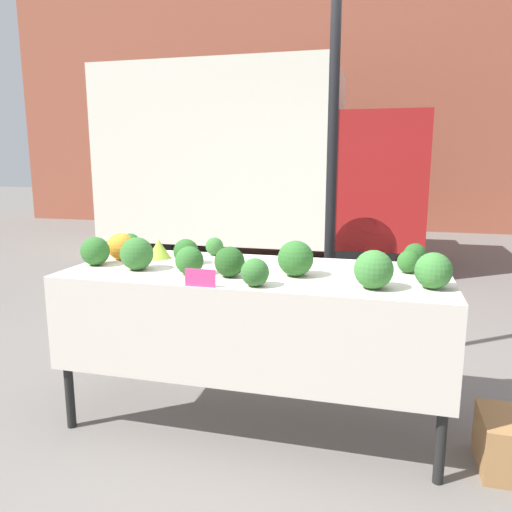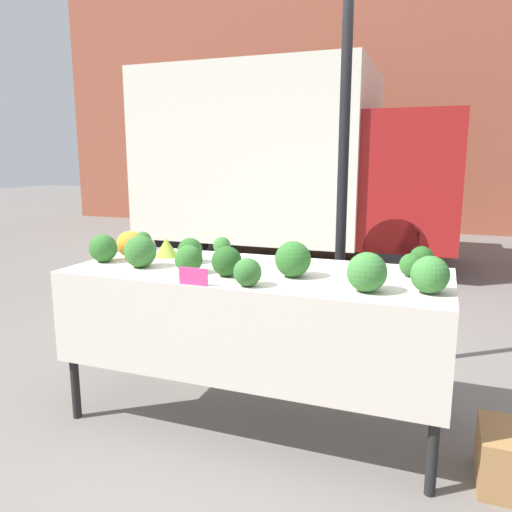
% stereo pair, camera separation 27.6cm
% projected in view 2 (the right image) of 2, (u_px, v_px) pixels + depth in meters
% --- Properties ---
extents(ground_plane, '(40.00, 40.00, 0.00)m').
position_uv_depth(ground_plane, '(256.00, 416.00, 2.95)').
color(ground_plane, slate).
extents(building_facade, '(16.00, 0.60, 5.74)m').
position_uv_depth(building_facade, '(401.00, 90.00, 10.22)').
color(building_facade, brown).
rests_on(building_facade, ground_plane).
extents(tent_pole, '(0.07, 0.07, 2.75)m').
position_uv_depth(tent_pole, '(343.00, 178.00, 3.31)').
color(tent_pole, black).
rests_on(tent_pole, ground_plane).
extents(parked_truck, '(4.43, 2.19, 2.74)m').
position_uv_depth(parked_truck, '(289.00, 161.00, 7.33)').
color(parked_truck, silver).
rests_on(parked_truck, ground_plane).
extents(market_table, '(2.09, 0.88, 0.89)m').
position_uv_depth(market_table, '(252.00, 292.00, 2.74)').
color(market_table, beige).
rests_on(market_table, ground_plane).
extents(orange_cauliflower, '(0.16, 0.16, 0.16)m').
position_uv_depth(orange_cauliflower, '(130.00, 244.00, 3.14)').
color(orange_cauliflower, orange).
rests_on(orange_cauliflower, market_table).
extents(romanesco_head, '(0.15, 0.15, 0.12)m').
position_uv_depth(romanesco_head, '(166.00, 247.00, 3.15)').
color(romanesco_head, '#93B238').
rests_on(romanesco_head, market_table).
extents(broccoli_head_0, '(0.15, 0.15, 0.15)m').
position_uv_depth(broccoli_head_0, '(190.00, 250.00, 2.97)').
color(broccoli_head_0, '#285B23').
rests_on(broccoli_head_0, market_table).
extents(broccoli_head_1, '(0.15, 0.15, 0.15)m').
position_uv_depth(broccoli_head_1, '(189.00, 259.00, 2.70)').
color(broccoli_head_1, '#2D6628').
rests_on(broccoli_head_1, market_table).
extents(broccoli_head_2, '(0.12, 0.12, 0.12)m').
position_uv_depth(broccoli_head_2, '(143.00, 240.00, 3.41)').
color(broccoli_head_2, '#2D6628').
rests_on(broccoli_head_2, market_table).
extents(broccoli_head_3, '(0.13, 0.13, 0.13)m').
position_uv_depth(broccoli_head_3, '(422.00, 258.00, 2.79)').
color(broccoli_head_3, '#23511E').
rests_on(broccoli_head_3, market_table).
extents(broccoli_head_4, '(0.18, 0.18, 0.18)m').
position_uv_depth(broccoli_head_4, '(140.00, 251.00, 2.84)').
color(broccoli_head_4, '#336B2D').
rests_on(broccoli_head_4, market_table).
extents(broccoli_head_5, '(0.14, 0.14, 0.14)m').
position_uv_depth(broccoli_head_5, '(247.00, 272.00, 2.42)').
color(broccoli_head_5, '#336B2D').
rests_on(broccoli_head_5, market_table).
extents(broccoli_head_6, '(0.17, 0.17, 0.17)m').
position_uv_depth(broccoli_head_6, '(103.00, 248.00, 2.99)').
color(broccoli_head_6, '#2D6628').
rests_on(broccoli_head_6, market_table).
extents(broccoli_head_7, '(0.19, 0.19, 0.19)m').
position_uv_depth(broccoli_head_7, '(367.00, 272.00, 2.32)').
color(broccoli_head_7, '#387533').
rests_on(broccoli_head_7, market_table).
extents(broccoli_head_8, '(0.11, 0.11, 0.11)m').
position_uv_depth(broccoli_head_8, '(222.00, 246.00, 3.23)').
color(broccoli_head_8, '#336B2D').
rests_on(broccoli_head_8, market_table).
extents(broccoli_head_9, '(0.12, 0.12, 0.12)m').
position_uv_depth(broccoli_head_9, '(411.00, 265.00, 2.62)').
color(broccoli_head_9, '#285B23').
rests_on(broccoli_head_9, market_table).
extents(broccoli_head_10, '(0.18, 0.18, 0.18)m').
position_uv_depth(broccoli_head_10, '(430.00, 275.00, 2.29)').
color(broccoli_head_10, '#387533').
rests_on(broccoli_head_10, market_table).
extents(broccoli_head_11, '(0.16, 0.16, 0.16)m').
position_uv_depth(broccoli_head_11, '(227.00, 261.00, 2.63)').
color(broccoli_head_11, '#23511E').
rests_on(broccoli_head_11, market_table).
extents(broccoli_head_12, '(0.19, 0.19, 0.19)m').
position_uv_depth(broccoli_head_12, '(293.00, 259.00, 2.61)').
color(broccoli_head_12, '#2D6628').
rests_on(broccoli_head_12, market_table).
extents(price_sign, '(0.16, 0.01, 0.09)m').
position_uv_depth(price_sign, '(193.00, 277.00, 2.44)').
color(price_sign, '#E53D84').
rests_on(price_sign, market_table).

